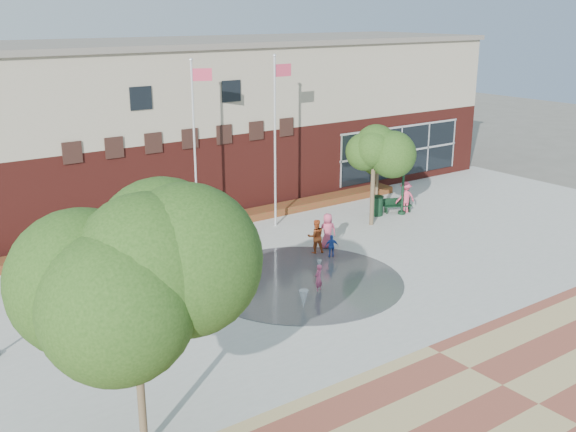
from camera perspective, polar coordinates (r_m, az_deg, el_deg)
ground at (r=25.94m, az=5.23°, el=-7.61°), size 120.00×120.00×0.00m
plaza_concrete at (r=28.81m, az=-0.00°, el=-4.94°), size 46.00×18.00×0.01m
paver_band at (r=21.79m, az=17.70°, el=-13.52°), size 46.00×6.00×0.01m
splash_pad at (r=28.07m, az=1.20°, el=-5.56°), size 8.40×8.40×0.01m
library_building at (r=38.96m, az=-11.79°, el=7.60°), size 44.40×10.40×9.20m
flower_bed at (r=34.89m, az=-7.33°, el=-1.12°), size 26.00×1.20×0.40m
flagpole_left at (r=32.33m, az=-7.85°, el=6.28°), size 0.95×0.47×8.70m
flagpole_right at (r=34.01m, az=-1.04°, el=7.05°), size 1.08×0.18×8.77m
lamp_right at (r=36.99m, az=9.79°, el=4.11°), size 0.46×0.46×4.30m
bench_left at (r=29.60m, az=-16.53°, el=-4.46°), size 1.90×1.02×0.92m
bench_mid at (r=32.42m, az=-5.51°, el=-1.93°), size 1.90×1.10×0.92m
bench_right at (r=37.88m, az=9.23°, el=0.67°), size 1.63×1.07×0.80m
trash_can at (r=37.06m, az=7.56°, el=0.86°), size 0.68×0.68×1.11m
tree_big_left at (r=16.16m, az=-13.18°, el=-2.94°), size 4.71×4.71×7.54m
tree_mid at (r=34.59m, az=7.29°, el=5.40°), size 3.17×3.17×5.35m
tree_small_right at (r=40.15m, az=7.61°, el=4.85°), size 1.94×1.94×3.32m
water_jet_a at (r=25.61m, az=1.33°, el=-7.88°), size 0.37×0.37×0.72m
water_jet_b at (r=29.19m, az=2.66°, el=-4.67°), size 0.21×0.21×0.47m
child_splash at (r=26.94m, az=2.59°, el=-5.27°), size 0.49×0.41×1.15m
adult_red at (r=31.01m, az=2.37°, el=-1.74°), size 0.97×0.88×1.63m
adult_pink at (r=31.66m, az=3.37°, el=-1.28°), size 0.98×0.82×1.71m
child_blue at (r=30.58m, az=3.71°, el=-2.58°), size 0.69×0.51×1.08m
person_bench at (r=37.79m, az=9.91°, el=1.57°), size 1.26×0.91×1.76m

